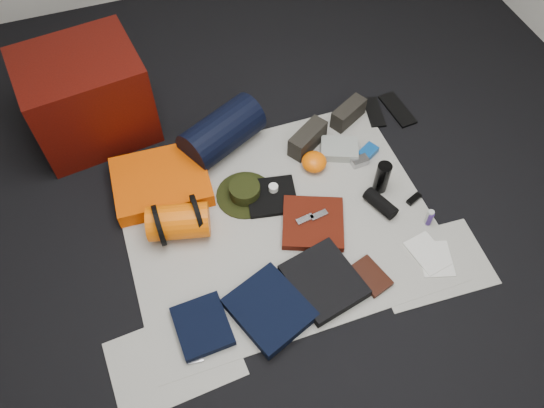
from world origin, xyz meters
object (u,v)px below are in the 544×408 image
object	(u,v)px
sleeping_pad	(161,182)
water_bottle	(382,177)
red_cabinet	(87,97)
paperback_book	(371,276)
stuff_sack	(179,222)
navy_duffel	(222,132)
compact_camera	(360,161)

from	to	relation	value
sleeping_pad	water_bottle	size ratio (longest dim) A/B	2.61
red_cabinet	paperback_book	xyz separation A→B (m)	(1.13, -1.46, -0.25)
sleeping_pad	paperback_book	distance (m)	1.24
red_cabinet	water_bottle	size ratio (longest dim) A/B	3.24
sleeping_pad	stuff_sack	size ratio (longest dim) A/B	1.64
red_cabinet	stuff_sack	size ratio (longest dim) A/B	2.04
navy_duffel	water_bottle	bearing A→B (deg)	-64.61
red_cabinet	paperback_book	distance (m)	1.86
sleeping_pad	compact_camera	world-z (taller)	sleeping_pad
compact_camera	water_bottle	bearing A→B (deg)	-85.32
sleeping_pad	compact_camera	size ratio (longest dim) A/B	5.19
navy_duffel	paperback_book	distance (m)	1.17
sleeping_pad	navy_duffel	xyz separation A→B (m)	(0.41, 0.17, 0.08)
navy_duffel	compact_camera	world-z (taller)	navy_duffel
stuff_sack	paperback_book	world-z (taller)	stuff_sack
red_cabinet	water_bottle	world-z (taller)	red_cabinet
sleeping_pad	paperback_book	bearing A→B (deg)	-46.26
navy_duffel	water_bottle	distance (m)	0.94
navy_duffel	stuff_sack	bearing A→B (deg)	-153.90
stuff_sack	paperback_book	distance (m)	1.01
stuff_sack	navy_duffel	xyz separation A→B (m)	(0.38, 0.49, 0.03)
navy_duffel	paperback_book	size ratio (longest dim) A/B	2.41
stuff_sack	water_bottle	size ratio (longest dim) A/B	1.59
navy_duffel	compact_camera	xyz separation A→B (m)	(0.71, -0.38, -0.10)
stuff_sack	compact_camera	size ratio (longest dim) A/B	3.16
red_cabinet	navy_duffel	bearing A→B (deg)	-37.69
sleeping_pad	stuff_sack	distance (m)	0.32
sleeping_pad	navy_duffel	bearing A→B (deg)	22.98
stuff_sack	water_bottle	distance (m)	1.12
navy_duffel	paperback_book	xyz separation A→B (m)	(0.45, -1.07, -0.11)
water_bottle	navy_duffel	bearing A→B (deg)	141.79
water_bottle	paperback_book	xyz separation A→B (m)	(-0.29, -0.49, -0.09)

